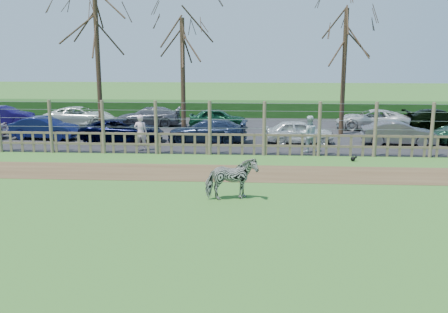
# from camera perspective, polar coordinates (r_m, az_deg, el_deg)

# --- Properties ---
(ground) EXTENTS (120.00, 120.00, 0.00)m
(ground) POSITION_cam_1_polar(r_m,az_deg,el_deg) (15.51, -4.29, -5.87)
(ground) COLOR #59A13E
(ground) RESTS_ON ground
(dirt_strip) EXTENTS (34.00, 2.80, 0.01)m
(dirt_strip) POSITION_cam_1_polar(r_m,az_deg,el_deg) (19.80, -2.53, -1.85)
(dirt_strip) COLOR brown
(dirt_strip) RESTS_ON ground
(asphalt) EXTENTS (44.00, 13.00, 0.04)m
(asphalt) POSITION_cam_1_polar(r_m,az_deg,el_deg) (29.56, -0.49, 2.85)
(asphalt) COLOR #232326
(asphalt) RESTS_ON ground
(hedge) EXTENTS (46.00, 2.00, 1.10)m
(hedge) POSITION_cam_1_polar(r_m,az_deg,el_deg) (36.41, 0.29, 5.45)
(hedge) COLOR #1E4716
(hedge) RESTS_ON ground
(fence) EXTENTS (30.16, 0.16, 2.50)m
(fence) POSITION_cam_1_polar(r_m,az_deg,el_deg) (23.05, -1.63, 2.18)
(fence) COLOR brown
(fence) RESTS_ON ground
(tree_left) EXTENTS (4.80, 4.80, 7.88)m
(tree_left) POSITION_cam_1_polar(r_m,az_deg,el_deg) (28.44, -14.37, 13.44)
(tree_left) COLOR #3D2B1E
(tree_left) RESTS_ON ground
(tree_mid) EXTENTS (4.80, 4.80, 6.83)m
(tree_mid) POSITION_cam_1_polar(r_m,az_deg,el_deg) (28.40, -4.77, 12.25)
(tree_mid) COLOR #3D2B1E
(tree_mid) RESTS_ON ground
(tree_right) EXTENTS (4.80, 4.80, 7.35)m
(tree_right) POSITION_cam_1_polar(r_m,az_deg,el_deg) (29.03, 13.69, 12.70)
(tree_right) COLOR #3D2B1E
(tree_right) RESTS_ON ground
(zebra) EXTENTS (1.79, 1.16, 1.39)m
(zebra) POSITION_cam_1_polar(r_m,az_deg,el_deg) (16.11, 0.84, -2.57)
(zebra) COLOR gray
(zebra) RESTS_ON ground
(visitor_a) EXTENTS (0.64, 0.43, 1.72)m
(visitor_a) POSITION_cam_1_polar(r_m,az_deg,el_deg) (24.14, -9.51, 2.71)
(visitor_a) COLOR silver
(visitor_a) RESTS_ON asphalt
(visitor_b) EXTENTS (0.92, 0.77, 1.72)m
(visitor_b) POSITION_cam_1_polar(r_m,az_deg,el_deg) (23.77, 9.66, 2.56)
(visitor_b) COLOR silver
(visitor_b) RESTS_ON asphalt
(crow) EXTENTS (0.28, 0.20, 0.22)m
(crow) POSITION_cam_1_polar(r_m,az_deg,el_deg) (22.52, 14.56, -0.24)
(crow) COLOR black
(crow) RESTS_ON ground
(car_1) EXTENTS (3.76, 1.65, 1.20)m
(car_1) POSITION_cam_1_polar(r_m,az_deg,el_deg) (28.62, -19.80, 3.09)
(car_1) COLOR #0E1646
(car_1) RESTS_ON asphalt
(car_2) EXTENTS (4.41, 2.19, 1.20)m
(car_2) POSITION_cam_1_polar(r_m,az_deg,el_deg) (26.65, -11.51, 2.94)
(car_2) COLOR black
(car_2) RESTS_ON asphalt
(car_3) EXTENTS (4.22, 1.90, 1.20)m
(car_3) POSITION_cam_1_polar(r_m,az_deg,el_deg) (26.00, -1.92, 2.95)
(car_3) COLOR #192540
(car_3) RESTS_ON asphalt
(car_4) EXTENTS (3.59, 1.59, 1.20)m
(car_4) POSITION_cam_1_polar(r_m,az_deg,el_deg) (25.99, 8.59, 2.82)
(car_4) COLOR silver
(car_4) RESTS_ON asphalt
(car_5) EXTENTS (3.71, 1.49, 1.20)m
(car_5) POSITION_cam_1_polar(r_m,az_deg,el_deg) (26.73, 19.32, 2.53)
(car_5) COLOR #5A585D
(car_5) RESTS_ON asphalt
(car_7) EXTENTS (3.73, 1.54, 1.20)m
(car_7) POSITION_cam_1_polar(r_m,az_deg,el_deg) (34.95, -23.77, 4.29)
(car_7) COLOR #150E4E
(car_7) RESTS_ON asphalt
(car_8) EXTENTS (4.44, 2.28, 1.20)m
(car_8) POSITION_cam_1_polar(r_m,az_deg,el_deg) (33.07, -16.11, 4.45)
(car_8) COLOR silver
(car_8) RESTS_ON asphalt
(car_9) EXTENTS (4.20, 1.84, 1.20)m
(car_9) POSITION_cam_1_polar(r_m,az_deg,el_deg) (31.93, -8.63, 4.53)
(car_9) COLOR #555760
(car_9) RESTS_ON asphalt
(car_10) EXTENTS (3.61, 1.67, 1.20)m
(car_10) POSITION_cam_1_polar(r_m,az_deg,el_deg) (30.80, -0.73, 4.39)
(car_10) COLOR #104026
(car_10) RESTS_ON asphalt
(car_12) EXTENTS (4.52, 2.49, 1.20)m
(car_12) POSITION_cam_1_polar(r_m,az_deg,el_deg) (31.54, 16.54, 4.08)
(car_12) COLOR silver
(car_12) RESTS_ON asphalt
(car_13) EXTENTS (4.24, 1.96, 1.20)m
(car_13) POSITION_cam_1_polar(r_m,az_deg,el_deg) (32.99, 23.34, 3.92)
(car_13) COLOR black
(car_13) RESTS_ON asphalt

